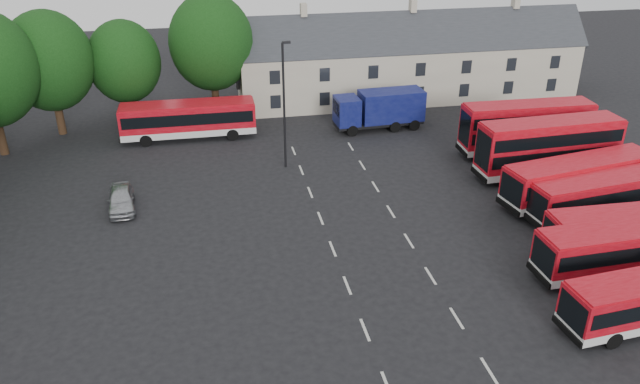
# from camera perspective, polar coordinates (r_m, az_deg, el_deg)

# --- Properties ---
(ground) EXTENTS (140.00, 140.00, 0.00)m
(ground) POSITION_cam_1_polar(r_m,az_deg,el_deg) (37.59, 1.80, -6.80)
(ground) COLOR black
(ground) RESTS_ON ground
(lane_markings) EXTENTS (5.15, 33.80, 0.01)m
(lane_markings) POSITION_cam_1_polar(r_m,az_deg,el_deg) (39.76, 4.70, -4.83)
(lane_markings) COLOR beige
(lane_markings) RESTS_ON ground
(treeline) EXTENTS (29.92, 32.59, 12.01)m
(treeline) POSITION_cam_1_polar(r_m,az_deg,el_deg) (53.59, -25.60, 8.91)
(treeline) COLOR black
(treeline) RESTS_ON ground
(terrace_houses) EXTENTS (35.70, 7.13, 10.06)m
(terrace_houses) POSITION_cam_1_polar(r_m,az_deg,el_deg) (66.28, 8.16, 11.72)
(terrace_houses) COLOR beige
(terrace_houses) RESTS_ON ground
(bus_row_b) EXTENTS (10.88, 2.88, 3.05)m
(bus_row_b) POSITION_cam_1_polar(r_m,az_deg,el_deg) (40.16, 26.28, -4.44)
(bus_row_b) COLOR silver
(bus_row_b) RESTS_ON ground
(bus_row_c) EXTENTS (10.72, 2.73, 3.01)m
(bus_row_c) POSITION_cam_1_polar(r_m,az_deg,el_deg) (42.27, 26.74, -3.02)
(bus_row_c) COLOR silver
(bus_row_c) RESTS_ON ground
(bus_row_d) EXTENTS (10.98, 3.78, 3.04)m
(bus_row_d) POSITION_cam_1_polar(r_m,az_deg,el_deg) (46.07, 24.55, -0.10)
(bus_row_d) COLOR silver
(bus_row_d) RESTS_ON ground
(bus_row_e) EXTENTS (11.82, 4.56, 3.26)m
(bus_row_e) POSITION_cam_1_polar(r_m,az_deg,el_deg) (47.56, 22.65, 1.28)
(bus_row_e) COLOR silver
(bus_row_e) RESTS_ON ground
(bus_dd_south) EXTENTS (11.18, 3.06, 4.54)m
(bus_dd_south) POSITION_cam_1_polar(r_m,az_deg,el_deg) (50.77, 20.22, 4.07)
(bus_dd_south) COLOR silver
(bus_dd_south) RESTS_ON ground
(bus_dd_north) EXTENTS (10.83, 2.77, 4.41)m
(bus_dd_north) POSITION_cam_1_polar(r_m,az_deg,el_deg) (54.51, 18.35, 5.80)
(bus_dd_north) COLOR silver
(bus_dd_north) RESTS_ON ground
(bus_north) EXTENTS (11.64, 2.75, 3.29)m
(bus_north) POSITION_cam_1_polar(r_m,az_deg,el_deg) (56.36, -11.96, 6.69)
(bus_north) COLOR silver
(bus_north) RESTS_ON ground
(box_truck) EXTENTS (8.26, 3.00, 3.56)m
(box_truck) POSITION_cam_1_polar(r_m,az_deg,el_deg) (57.66, 5.53, 7.64)
(box_truck) COLOR black
(box_truck) RESTS_ON ground
(silver_car) EXTENTS (2.20, 4.62, 1.52)m
(silver_car) POSITION_cam_1_polar(r_m,az_deg,el_deg) (45.65, -17.72, -0.60)
(silver_car) COLOR #A8ABB0
(silver_car) RESTS_ON ground
(lamppost) EXTENTS (0.69, 0.27, 10.10)m
(lamppost) POSITION_cam_1_polar(r_m,az_deg,el_deg) (48.31, -3.28, 8.15)
(lamppost) COLOR black
(lamppost) RESTS_ON ground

